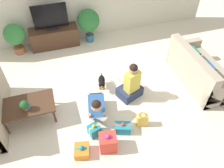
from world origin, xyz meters
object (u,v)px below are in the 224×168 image
(gift_box_b, at_px, (123,128))
(tv_console, at_px, (55,37))
(person_sitting, at_px, (131,85))
(gift_bag_a, at_px, (142,120))
(potted_plant_back_right, at_px, (88,21))
(tv, at_px, (51,18))
(gift_box_d, at_px, (82,151))
(tabletop_plant, at_px, (24,105))
(mug, at_px, (28,107))
(dog, at_px, (102,82))
(gift_box_c, at_px, (94,130))
(sofa_right, at_px, (199,71))
(potted_plant_back_left, at_px, (15,36))
(gift_box_a, at_px, (108,142))
(person_kneeling, at_px, (97,106))
(coffee_table, at_px, (28,106))

(gift_box_b, bearing_deg, tv_console, 105.01)
(person_sitting, xyz_separation_m, gift_bag_a, (-0.05, -0.83, -0.21))
(potted_plant_back_right, height_order, person_sitting, potted_plant_back_right)
(tv, height_order, gift_bag_a, tv)
(gift_box_d, bearing_deg, tabletop_plant, 130.99)
(mug, bearing_deg, person_sitting, 2.04)
(potted_plant_back_right, bearing_deg, dog, -95.01)
(tv, distance_m, gift_box_c, 3.44)
(sofa_right, relative_size, potted_plant_back_right, 1.77)
(tv_console, distance_m, tv, 0.61)
(person_sitting, distance_m, gift_box_c, 1.31)
(potted_plant_back_left, bearing_deg, mug, -84.46)
(dog, relative_size, gift_box_d, 1.46)
(potted_plant_back_right, xyz_separation_m, gift_box_a, (-0.49, -3.65, -0.47))
(person_kneeling, height_order, person_sitting, person_sitting)
(sofa_right, distance_m, gift_bag_a, 2.00)
(dog, height_order, tabletop_plant, tabletop_plant)
(dog, bearing_deg, sofa_right, 2.66)
(person_kneeling, height_order, tabletop_plant, person_kneeling)
(gift_box_d, xyz_separation_m, tabletop_plant, (-0.88, 1.01, 0.45))
(tv, bearing_deg, dog, -68.19)
(coffee_table, bearing_deg, gift_box_b, -27.30)
(coffee_table, xyz_separation_m, gift_box_d, (0.85, -1.13, -0.29))
(potted_plant_back_left, xyz_separation_m, gift_box_a, (1.57, -3.65, -0.37))
(tv, bearing_deg, gift_bag_a, -68.25)
(tv_console, distance_m, dog, 2.29)
(sofa_right, bearing_deg, gift_bag_a, 114.51)
(potted_plant_back_left, height_order, gift_box_d, potted_plant_back_left)
(coffee_table, relative_size, gift_box_a, 2.44)
(sofa_right, xyz_separation_m, gift_box_b, (-2.25, -0.87, -0.21))
(dog, bearing_deg, tv, 125.37)
(tv_console, relative_size, tabletop_plant, 6.10)
(gift_box_a, relative_size, gift_bag_a, 1.37)
(coffee_table, distance_m, potted_plant_back_left, 2.51)
(tv, xyz_separation_m, gift_box_a, (0.54, -3.70, -0.71))
(dog, relative_size, gift_box_a, 1.17)
(mug, bearing_deg, tv, 73.60)
(coffee_table, xyz_separation_m, potted_plant_back_right, (1.84, 2.49, 0.28))
(person_sitting, bearing_deg, gift_box_c, 14.76)
(tv_console, bearing_deg, potted_plant_back_left, -177.22)
(coffee_table, xyz_separation_m, dog, (1.66, 0.42, -0.17))
(dog, distance_m, gift_box_b, 1.32)
(sofa_right, xyz_separation_m, tabletop_plant, (-4.00, -0.09, 0.23))
(dog, height_order, mug, mug)
(dog, bearing_deg, person_kneeling, -98.37)
(coffee_table, relative_size, tabletop_plant, 4.75)
(dog, distance_m, mug, 1.73)
(potted_plant_back_right, height_order, gift_box_b, potted_plant_back_right)
(tabletop_plant, bearing_deg, potted_plant_back_left, 94.32)
(gift_box_b, bearing_deg, mug, 155.04)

